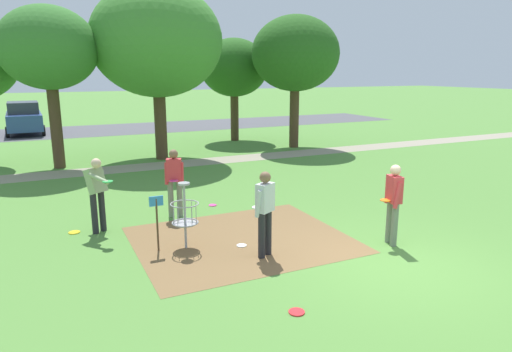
{
  "coord_description": "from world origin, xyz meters",
  "views": [
    {
      "loc": [
        -5.81,
        -6.11,
        3.58
      ],
      "look_at": [
        -1.05,
        3.95,
        1.0
      ],
      "focal_mm": 31.92,
      "sensor_mm": 36.0,
      "label": 1
    }
  ],
  "objects_px": {
    "player_waiting_right": "(97,190)",
    "tree_mid_left": "(157,41)",
    "player_foreground_watching": "(174,179)",
    "parked_car_leftmost": "(24,118)",
    "frisbee_far_left": "(297,312)",
    "frisbee_mid_grass": "(213,205)",
    "disc_golf_basket": "(182,213)",
    "tree_mid_right": "(295,54)",
    "tree_mid_center": "(234,68)",
    "frisbee_by_tee": "(242,245)",
    "player_waiting_left": "(393,200)",
    "player_throwing": "(265,209)",
    "frisbee_near_basket": "(74,232)",
    "tree_near_right": "(48,49)"
  },
  "relations": [
    {
      "from": "frisbee_by_tee",
      "to": "parked_car_leftmost",
      "type": "xyz_separation_m",
      "value": [
        -4.42,
        21.32,
        0.91
      ]
    },
    {
      "from": "frisbee_far_left",
      "to": "disc_golf_basket",
      "type": "bearing_deg",
      "value": 104.24
    },
    {
      "from": "disc_golf_basket",
      "to": "tree_near_right",
      "type": "bearing_deg",
      "value": 101.13
    },
    {
      "from": "player_throwing",
      "to": "tree_mid_center",
      "type": "xyz_separation_m",
      "value": [
        5.41,
        14.47,
        2.74
      ]
    },
    {
      "from": "frisbee_near_basket",
      "to": "parked_car_leftmost",
      "type": "distance_m",
      "value": 19.04
    },
    {
      "from": "parked_car_leftmost",
      "to": "tree_near_right",
      "type": "bearing_deg",
      "value": -83.07
    },
    {
      "from": "frisbee_by_tee",
      "to": "player_throwing",
      "type": "bearing_deg",
      "value": -72.66
    },
    {
      "from": "frisbee_mid_grass",
      "to": "tree_near_right",
      "type": "relative_size",
      "value": 0.04
    },
    {
      "from": "tree_mid_right",
      "to": "player_foreground_watching",
      "type": "bearing_deg",
      "value": -134.95
    },
    {
      "from": "tree_mid_center",
      "to": "parked_car_leftmost",
      "type": "relative_size",
      "value": 1.22
    },
    {
      "from": "player_foreground_watching",
      "to": "parked_car_leftmost",
      "type": "relative_size",
      "value": 0.4
    },
    {
      "from": "disc_golf_basket",
      "to": "tree_mid_right",
      "type": "relative_size",
      "value": 0.23
    },
    {
      "from": "player_foreground_watching",
      "to": "parked_car_leftmost",
      "type": "xyz_separation_m",
      "value": [
        -3.71,
        18.8,
        -0.05
      ]
    },
    {
      "from": "frisbee_near_basket",
      "to": "frisbee_by_tee",
      "type": "bearing_deg",
      "value": -37.09
    },
    {
      "from": "player_waiting_left",
      "to": "frisbee_mid_grass",
      "type": "distance_m",
      "value": 5.01
    },
    {
      "from": "player_throwing",
      "to": "parked_car_leftmost",
      "type": "relative_size",
      "value": 0.4
    },
    {
      "from": "disc_golf_basket",
      "to": "player_foreground_watching",
      "type": "height_order",
      "value": "player_foreground_watching"
    },
    {
      "from": "player_waiting_left",
      "to": "frisbee_near_basket",
      "type": "height_order",
      "value": "player_waiting_left"
    },
    {
      "from": "parked_car_leftmost",
      "to": "frisbee_near_basket",
      "type": "bearing_deg",
      "value": -86.06
    },
    {
      "from": "parked_car_leftmost",
      "to": "frisbee_by_tee",
      "type": "bearing_deg",
      "value": -78.29
    },
    {
      "from": "tree_mid_center",
      "to": "tree_mid_right",
      "type": "relative_size",
      "value": 0.86
    },
    {
      "from": "disc_golf_basket",
      "to": "parked_car_leftmost",
      "type": "relative_size",
      "value": 0.33
    },
    {
      "from": "frisbee_far_left",
      "to": "tree_mid_center",
      "type": "height_order",
      "value": "tree_mid_center"
    },
    {
      "from": "frisbee_by_tee",
      "to": "tree_mid_left",
      "type": "height_order",
      "value": "tree_mid_left"
    },
    {
      "from": "parked_car_leftmost",
      "to": "frisbee_far_left",
      "type": "bearing_deg",
      "value": -80.37
    },
    {
      "from": "player_waiting_right",
      "to": "frisbee_far_left",
      "type": "height_order",
      "value": "player_waiting_right"
    },
    {
      "from": "frisbee_near_basket",
      "to": "player_waiting_right",
      "type": "bearing_deg",
      "value": -20.27
    },
    {
      "from": "tree_mid_right",
      "to": "frisbee_near_basket",
      "type": "bearing_deg",
      "value": -141.79
    },
    {
      "from": "player_foreground_watching",
      "to": "tree_near_right",
      "type": "bearing_deg",
      "value": 107.08
    },
    {
      "from": "player_foreground_watching",
      "to": "frisbee_mid_grass",
      "type": "relative_size",
      "value": 7.88
    },
    {
      "from": "tree_mid_left",
      "to": "disc_golf_basket",
      "type": "bearing_deg",
      "value": -101.5
    },
    {
      "from": "disc_golf_basket",
      "to": "player_waiting_left",
      "type": "xyz_separation_m",
      "value": [
        4.05,
        -1.64,
        0.21
      ]
    },
    {
      "from": "player_waiting_right",
      "to": "tree_mid_left",
      "type": "height_order",
      "value": "tree_mid_left"
    },
    {
      "from": "frisbee_far_left",
      "to": "tree_mid_center",
      "type": "distance_m",
      "value": 18.04
    },
    {
      "from": "frisbee_mid_grass",
      "to": "parked_car_leftmost",
      "type": "relative_size",
      "value": 0.05
    },
    {
      "from": "player_foreground_watching",
      "to": "player_throwing",
      "type": "xyz_separation_m",
      "value": [
        0.92,
        -3.19,
        0.0
      ]
    },
    {
      "from": "player_throwing",
      "to": "frisbee_near_basket",
      "type": "bearing_deg",
      "value": 137.7
    },
    {
      "from": "player_waiting_right",
      "to": "frisbee_far_left",
      "type": "relative_size",
      "value": 6.87
    },
    {
      "from": "player_foreground_watching",
      "to": "tree_mid_right",
      "type": "xyz_separation_m",
      "value": [
        8.05,
        8.06,
        3.36
      ]
    },
    {
      "from": "player_throwing",
      "to": "parked_car_leftmost",
      "type": "distance_m",
      "value": 22.47
    },
    {
      "from": "frisbee_mid_grass",
      "to": "tree_mid_center",
      "type": "height_order",
      "value": "tree_mid_center"
    },
    {
      "from": "player_foreground_watching",
      "to": "tree_near_right",
      "type": "distance_m",
      "value": 8.71
    },
    {
      "from": "player_waiting_left",
      "to": "tree_mid_left",
      "type": "distance_m",
      "value": 12.3
    },
    {
      "from": "player_foreground_watching",
      "to": "tree_mid_right",
      "type": "bearing_deg",
      "value": 45.05
    },
    {
      "from": "player_waiting_right",
      "to": "frisbee_by_tee",
      "type": "distance_m",
      "value": 3.49
    },
    {
      "from": "player_throwing",
      "to": "frisbee_far_left",
      "type": "bearing_deg",
      "value": -103.76
    },
    {
      "from": "disc_golf_basket",
      "to": "tree_mid_center",
      "type": "bearing_deg",
      "value": 63.21
    },
    {
      "from": "frisbee_mid_grass",
      "to": "tree_mid_center",
      "type": "bearing_deg",
      "value": 64.39
    },
    {
      "from": "frisbee_by_tee",
      "to": "tree_mid_right",
      "type": "relative_size",
      "value": 0.03
    },
    {
      "from": "disc_golf_basket",
      "to": "frisbee_by_tee",
      "type": "height_order",
      "value": "disc_golf_basket"
    }
  ]
}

